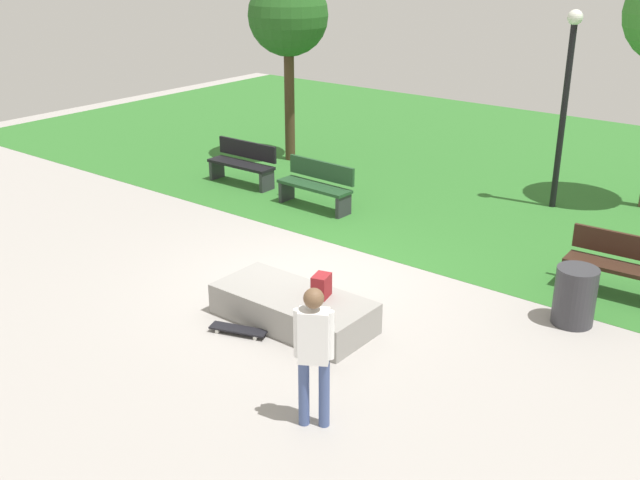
% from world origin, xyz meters
% --- Properties ---
extents(ground_plane, '(28.00, 28.00, 0.00)m').
position_xyz_m(ground_plane, '(0.00, 0.00, 0.00)').
color(ground_plane, '#9E9993').
extents(grass_lawn, '(26.60, 12.52, 0.01)m').
position_xyz_m(grass_lawn, '(0.00, 7.74, 0.00)').
color(grass_lawn, '#2D6B28').
rests_on(grass_lawn, ground_plane).
extents(concrete_ledge, '(2.26, 1.02, 0.44)m').
position_xyz_m(concrete_ledge, '(0.67, -1.18, 0.22)').
color(concrete_ledge, gray).
rests_on(concrete_ledge, ground_plane).
extents(backpack_on_ledge, '(0.27, 0.32, 0.32)m').
position_xyz_m(backpack_on_ledge, '(1.03, -1.01, 0.60)').
color(backpack_on_ledge, maroon).
rests_on(backpack_on_ledge, concrete_ledge).
extents(skater_performing_trick, '(0.38, 0.34, 1.64)m').
position_xyz_m(skater_performing_trick, '(2.36, -2.83, 0.95)').
color(skater_performing_trick, '#3F5184').
rests_on(skater_performing_trick, ground_plane).
extents(skateboard_by_ledge, '(0.82, 0.45, 0.08)m').
position_xyz_m(skateboard_by_ledge, '(0.29, -1.87, 0.06)').
color(skateboard_by_ledge, black).
rests_on(skateboard_by_ledge, ground_plane).
extents(park_bench_near_lamppost, '(1.61, 0.49, 0.91)m').
position_xyz_m(park_bench_near_lamppost, '(-4.29, 3.04, 0.48)').
color(park_bench_near_lamppost, black).
rests_on(park_bench_near_lamppost, ground_plane).
extents(park_bench_near_path, '(1.62, 0.54, 0.91)m').
position_xyz_m(park_bench_near_path, '(3.91, 2.52, 0.48)').
color(park_bench_near_path, '#331E14').
rests_on(park_bench_near_path, ground_plane).
extents(park_bench_far_left, '(1.62, 0.53, 0.91)m').
position_xyz_m(park_bench_far_left, '(-2.08, 2.80, 0.48)').
color(park_bench_far_left, '#1E4223').
rests_on(park_bench_far_left, ground_plane).
extents(tree_young_birch, '(1.82, 1.82, 4.26)m').
position_xyz_m(tree_young_birch, '(-4.75, 5.15, 3.30)').
color(tree_young_birch, '#42301E').
rests_on(tree_young_birch, grass_lawn).
extents(lamp_post, '(0.28, 0.28, 3.77)m').
position_xyz_m(lamp_post, '(1.58, 5.74, 2.32)').
color(lamp_post, black).
rests_on(lamp_post, ground_plane).
extents(trash_bin, '(0.57, 0.57, 0.82)m').
position_xyz_m(trash_bin, '(3.70, 1.20, 0.41)').
color(trash_bin, '#333338').
rests_on(trash_bin, ground_plane).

